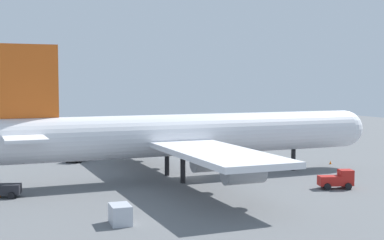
{
  "coord_description": "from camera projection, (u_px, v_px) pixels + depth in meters",
  "views": [
    {
      "loc": [
        -29.53,
        -71.92,
        13.97
      ],
      "look_at": [
        0.0,
        0.0,
        8.44
      ],
      "focal_mm": 50.56,
      "sensor_mm": 36.0,
      "label": 1
    }
  ],
  "objects": [
    {
      "name": "safety_cone_nose",
      "position": [
        330.0,
        162.0,
        91.57
      ],
      "size": [
        0.41,
        0.41,
        0.58
      ],
      "primitive_type": "cone",
      "color": "orange",
      "rests_on": "ground_plane"
    },
    {
      "name": "fuel_truck",
      "position": [
        271.0,
        138.0,
        122.69
      ],
      "size": [
        3.64,
        5.03,
        2.19
      ],
      "color": "#232328",
      "rests_on": "ground_plane"
    },
    {
      "name": "cargo_container_fore",
      "position": [
        120.0,
        214.0,
        52.99
      ],
      "size": [
        2.1,
        2.99,
        1.94
      ],
      "color": "#B7BCC6",
      "rests_on": "ground_plane"
    },
    {
      "name": "ground_plane",
      "position": [
        192.0,
        178.0,
        78.54
      ],
      "size": [
        237.29,
        237.29,
        0.0
      ],
      "primitive_type": "plane",
      "color": "slate"
    },
    {
      "name": "cargo_loader",
      "position": [
        337.0,
        179.0,
        70.53
      ],
      "size": [
        4.75,
        3.15,
        2.47
      ],
      "color": "#B21E19",
      "rests_on": "ground_plane"
    },
    {
      "name": "maintenance_van",
      "position": [
        77.0,
        155.0,
        94.55
      ],
      "size": [
        4.56,
        5.26,
        2.01
      ],
      "color": "#333338",
      "rests_on": "ground_plane"
    },
    {
      "name": "cargo_airplane",
      "position": [
        190.0,
        135.0,
        77.99
      ],
      "size": [
        59.32,
        52.0,
        18.76
      ],
      "color": "silver",
      "rests_on": "ground_plane"
    }
  ]
}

